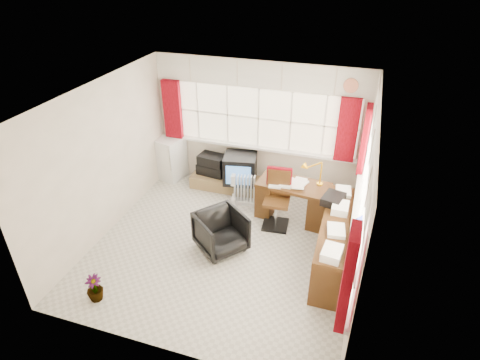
# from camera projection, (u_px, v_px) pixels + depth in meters

# --- Properties ---
(ground) EXTENTS (4.00, 4.00, 0.00)m
(ground) POSITION_uv_depth(u_px,v_px,m) (224.00, 247.00, 6.46)
(ground) COLOR beige
(ground) RESTS_ON ground
(room_walls) EXTENTS (4.00, 4.00, 4.00)m
(room_walls) POSITION_uv_depth(u_px,v_px,m) (222.00, 165.00, 5.69)
(room_walls) COLOR beige
(room_walls) RESTS_ON ground
(window_back) EXTENTS (3.70, 0.12, 3.60)m
(window_back) POSITION_uv_depth(u_px,v_px,m) (257.00, 144.00, 7.57)
(window_back) COLOR #FFF0C9
(window_back) RESTS_ON room_walls
(window_right) EXTENTS (0.12, 3.70, 3.60)m
(window_right) POSITION_uv_depth(u_px,v_px,m) (356.00, 221.00, 5.47)
(window_right) COLOR #FFF0C9
(window_right) RESTS_ON room_walls
(curtains) EXTENTS (3.83, 3.83, 1.15)m
(curtains) POSITION_uv_depth(u_px,v_px,m) (298.00, 149.00, 6.23)
(curtains) COLOR maroon
(curtains) RESTS_ON room_walls
(overhead_cabinets) EXTENTS (3.98, 3.98, 0.48)m
(overhead_cabinets) POSITION_uv_depth(u_px,v_px,m) (306.00, 99.00, 5.86)
(overhead_cabinets) COLOR white
(overhead_cabinets) RESTS_ON room_walls
(desk) EXTENTS (1.27, 0.73, 0.74)m
(desk) POSITION_uv_depth(u_px,v_px,m) (293.00, 199.00, 6.96)
(desk) COLOR #523313
(desk) RESTS_ON ground
(desk_lamp) EXTENTS (0.19, 0.17, 0.44)m
(desk_lamp) POSITION_uv_depth(u_px,v_px,m) (321.00, 168.00, 6.62)
(desk_lamp) COLOR #DF9E09
(desk_lamp) RESTS_ON desk
(task_chair) EXTENTS (0.47, 0.49, 1.03)m
(task_chair) POSITION_uv_depth(u_px,v_px,m) (278.00, 196.00, 6.76)
(task_chair) COLOR black
(task_chair) RESTS_ON ground
(office_chair) EXTENTS (0.98, 0.98, 0.64)m
(office_chair) POSITION_uv_depth(u_px,v_px,m) (221.00, 232.00, 6.26)
(office_chair) COLOR black
(office_chair) RESTS_ON ground
(radiator) EXTENTS (0.42, 0.22, 0.60)m
(radiator) POSITION_uv_depth(u_px,v_px,m) (245.00, 192.00, 7.41)
(radiator) COLOR white
(radiator) RESTS_ON ground
(credenza) EXTENTS (0.50, 2.00, 0.85)m
(credenza) POSITION_uv_depth(u_px,v_px,m) (337.00, 241.00, 5.97)
(credenza) COLOR #523313
(credenza) RESTS_ON ground
(file_tray) EXTENTS (0.38, 0.44, 0.13)m
(file_tray) POSITION_uv_depth(u_px,v_px,m) (333.00, 199.00, 6.18)
(file_tray) COLOR black
(file_tray) RESTS_ON credenza
(tv_bench) EXTENTS (1.40, 0.50, 0.25)m
(tv_bench) POSITION_uv_depth(u_px,v_px,m) (227.00, 182.00, 7.95)
(tv_bench) COLOR #967A4B
(tv_bench) RESTS_ON ground
(crt_tv) EXTENTS (0.69, 0.66, 0.55)m
(crt_tv) POSITION_uv_depth(u_px,v_px,m) (240.00, 168.00, 7.62)
(crt_tv) COLOR black
(crt_tv) RESTS_ON tv_bench
(hifi_stack) EXTENTS (0.60, 0.42, 0.40)m
(hifi_stack) POSITION_uv_depth(u_px,v_px,m) (212.00, 165.00, 7.92)
(hifi_stack) COLOR black
(hifi_stack) RESTS_ON tv_bench
(mini_fridge) EXTENTS (0.63, 0.63, 0.87)m
(mini_fridge) POSITION_uv_depth(u_px,v_px,m) (170.00, 158.00, 8.18)
(mini_fridge) COLOR white
(mini_fridge) RESTS_ON ground
(spray_bottle_a) EXTENTS (0.14, 0.14, 0.30)m
(spray_bottle_a) POSITION_uv_depth(u_px,v_px,m) (233.00, 201.00, 7.33)
(spray_bottle_a) COLOR silver
(spray_bottle_a) RESTS_ON ground
(spray_bottle_b) EXTENTS (0.13, 0.13, 0.20)m
(spray_bottle_b) POSITION_uv_depth(u_px,v_px,m) (263.00, 205.00, 7.30)
(spray_bottle_b) COLOR #93DBD9
(spray_bottle_b) RESTS_ON ground
(flower_vase) EXTENTS (0.27, 0.27, 0.40)m
(flower_vase) POSITION_uv_depth(u_px,v_px,m) (95.00, 288.00, 5.41)
(flower_vase) COLOR black
(flower_vase) RESTS_ON ground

